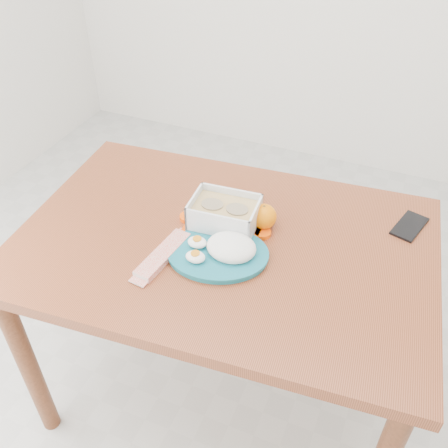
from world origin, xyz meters
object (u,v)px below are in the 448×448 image
at_px(food_container, 225,214).
at_px(smartphone, 409,226).
at_px(dining_table, 224,263).
at_px(orange_fruit, 264,217).
at_px(rice_plate, 222,250).

distance_m(food_container, smartphone, 0.56).
distance_m(dining_table, orange_fruit, 0.19).
bearing_deg(dining_table, food_container, 106.58).
bearing_deg(rice_plate, orange_fruit, 54.31).
bearing_deg(food_container, smartphone, 18.31).
relative_size(rice_plate, smartphone, 2.51).
bearing_deg(smartphone, food_container, -141.32).
distance_m(food_container, rice_plate, 0.13).
bearing_deg(food_container, rice_plate, -74.77).
bearing_deg(food_container, orange_fruit, 18.65).
relative_size(dining_table, smartphone, 9.21).
distance_m(orange_fruit, smartphone, 0.45).
xyz_separation_m(dining_table, smartphone, (0.50, 0.27, 0.10)).
bearing_deg(dining_table, smartphone, 23.98).
distance_m(dining_table, food_container, 0.16).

